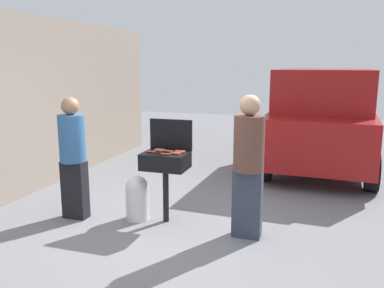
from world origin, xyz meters
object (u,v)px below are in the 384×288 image
at_px(hot_dog_4, 175,154).
at_px(hot_dog_9, 176,153).
at_px(hot_dog_3, 180,152).
at_px(hot_dog_5, 161,150).
at_px(hot_dog_2, 151,152).
at_px(hot_dog_8, 169,151).
at_px(person_right, 248,162).
at_px(person_left, 73,154).
at_px(bbq_grill, 165,163).
at_px(hot_dog_6, 181,151).
at_px(hot_dog_7, 166,154).
at_px(hot_dog_1, 159,151).
at_px(propane_tank, 137,197).
at_px(hot_dog_0, 179,152).
at_px(parked_minivan, 323,118).

xyz_separation_m(hot_dog_4, hot_dog_9, (0.01, 0.05, 0.00)).
xyz_separation_m(hot_dog_3, hot_dog_5, (-0.30, 0.07, 0.00)).
bearing_deg(hot_dog_2, hot_dog_8, 28.84).
height_order(hot_dog_8, person_right, person_right).
height_order(hot_dog_9, person_left, person_left).
xyz_separation_m(hot_dog_5, hot_dog_9, (0.28, -0.13, 0.00)).
relative_size(bbq_grill, hot_dog_6, 7.41).
bearing_deg(hot_dog_7, hot_dog_6, 61.14).
height_order(bbq_grill, hot_dog_6, hot_dog_6).
height_order(person_left, person_right, person_right).
xyz_separation_m(hot_dog_1, hot_dog_6, (0.29, 0.06, 0.00)).
xyz_separation_m(hot_dog_2, person_left, (-1.08, -0.21, -0.06)).
height_order(hot_dog_6, propane_tank, hot_dog_6).
bearing_deg(hot_dog_3, hot_dog_5, 167.10).
bearing_deg(hot_dog_8, hot_dog_0, 5.84).
bearing_deg(propane_tank, hot_dog_9, 3.35).
height_order(propane_tank, person_left, person_left).
bearing_deg(hot_dog_2, hot_dog_9, 6.74).
bearing_deg(hot_dog_5, propane_tank, -151.45).
distance_m(hot_dog_6, parked_minivan, 4.14).
height_order(hot_dog_3, hot_dog_6, same).
height_order(hot_dog_3, hot_dog_4, same).
relative_size(hot_dog_1, hot_dog_6, 1.00).
distance_m(hot_dog_0, hot_dog_9, 0.09).
relative_size(hot_dog_2, hot_dog_8, 1.00).
distance_m(bbq_grill, parked_minivan, 4.32).
relative_size(hot_dog_5, hot_dog_6, 1.00).
xyz_separation_m(hot_dog_5, parked_minivan, (2.10, 3.72, 0.05)).
distance_m(hot_dog_2, person_left, 1.10).
xyz_separation_m(hot_dog_6, hot_dog_7, (-0.13, -0.23, 0.00)).
distance_m(bbq_grill, person_left, 1.28).
xyz_separation_m(hot_dog_0, hot_dog_4, (-0.02, -0.14, 0.00)).
height_order(hot_dog_1, person_right, person_right).
bearing_deg(hot_dog_3, hot_dog_6, 92.83).
height_order(bbq_grill, hot_dog_4, hot_dog_4).
relative_size(bbq_grill, hot_dog_1, 7.41).
height_order(hot_dog_4, person_right, person_right).
bearing_deg(bbq_grill, person_left, -168.39).
height_order(hot_dog_6, parked_minivan, parked_minivan).
distance_m(hot_dog_1, propane_tank, 0.72).
relative_size(hot_dog_1, person_right, 0.07).
distance_m(hot_dog_4, propane_tank, 0.86).
bearing_deg(bbq_grill, hot_dog_5, 134.94).
distance_m(hot_dog_7, hot_dog_9, 0.15).
distance_m(hot_dog_0, person_left, 1.47).
relative_size(bbq_grill, propane_tank, 1.56).
height_order(hot_dog_2, parked_minivan, parked_minivan).
bearing_deg(hot_dog_1, hot_dog_0, 6.30).
height_order(hot_dog_1, hot_dog_2, same).
xyz_separation_m(hot_dog_1, parked_minivan, (2.10, 3.79, 0.05)).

